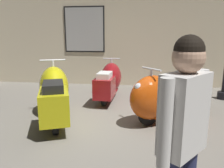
% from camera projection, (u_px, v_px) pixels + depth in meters
% --- Properties ---
extents(ground_plane, '(60.00, 60.00, 0.00)m').
position_uv_depth(ground_plane, '(107.00, 128.00, 3.76)').
color(ground_plane, slate).
extents(showroom_back_wall, '(18.00, 0.63, 3.39)m').
position_uv_depth(showroom_back_wall, '(117.00, 31.00, 6.73)').
color(showroom_back_wall, beige).
rests_on(showroom_back_wall, ground).
extents(scooter_0, '(1.13, 1.86, 1.10)m').
position_uv_depth(scooter_0, '(54.00, 93.00, 4.13)').
color(scooter_0, black).
rests_on(scooter_0, ground).
extents(scooter_1, '(0.56, 1.63, 0.99)m').
position_uv_depth(scooter_1, '(109.00, 81.00, 5.47)').
color(scooter_1, black).
rests_on(scooter_1, ground).
extents(scooter_2, '(1.60, 1.42, 1.02)m').
position_uv_depth(scooter_2, '(163.00, 97.00, 3.97)').
color(scooter_2, black).
rests_on(scooter_2, ground).
extents(visitor_0, '(0.40, 0.43, 1.57)m').
position_uv_depth(visitor_0, '(182.00, 134.00, 1.49)').
color(visitor_0, black).
rests_on(visitor_0, ground).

